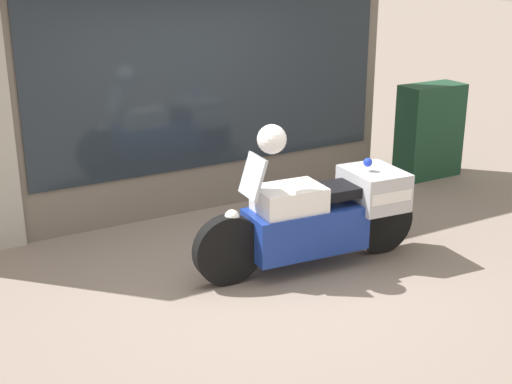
# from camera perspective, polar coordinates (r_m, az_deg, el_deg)

# --- Properties ---
(ground_plane) EXTENTS (60.00, 60.00, 0.00)m
(ground_plane) POSITION_cam_1_polar(r_m,az_deg,el_deg) (7.03, -0.20, -6.33)
(ground_plane) COLOR gray
(shop_building) EXTENTS (5.70, 0.55, 3.26)m
(shop_building) POSITION_cam_1_polar(r_m,az_deg,el_deg) (8.11, -10.09, 9.00)
(shop_building) COLOR #6B6056
(shop_building) RESTS_ON ground
(window_display) EXTENTS (4.18, 0.30, 1.83)m
(window_display) POSITION_cam_1_polar(r_m,az_deg,el_deg) (8.75, -4.15, 1.95)
(window_display) COLOR slate
(window_display) RESTS_ON ground
(paramedic_motorcycle) EXTENTS (2.40, 0.69, 1.22)m
(paramedic_motorcycle) POSITION_cam_1_polar(r_m,az_deg,el_deg) (7.01, 5.25, -1.82)
(paramedic_motorcycle) COLOR black
(paramedic_motorcycle) RESTS_ON ground
(utility_cabinet) EXTENTS (0.87, 0.43, 1.27)m
(utility_cabinet) POSITION_cam_1_polar(r_m,az_deg,el_deg) (9.99, 13.71, 4.77)
(utility_cabinet) COLOR #193D28
(utility_cabinet) RESTS_ON ground
(white_helmet) EXTENTS (0.27, 0.27, 0.27)m
(white_helmet) POSITION_cam_1_polar(r_m,az_deg,el_deg) (6.50, 1.27, 4.25)
(white_helmet) COLOR white
(white_helmet) RESTS_ON paramedic_motorcycle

